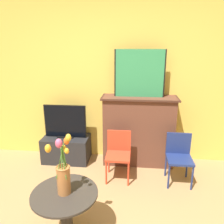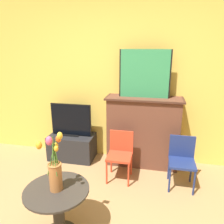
% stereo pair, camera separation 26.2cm
% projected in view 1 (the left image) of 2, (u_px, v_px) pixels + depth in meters
% --- Properties ---
extents(wall_back, '(8.00, 0.06, 2.70)m').
position_uv_depth(wall_back, '(111.00, 76.00, 3.40)').
color(wall_back, '#EAC651').
rests_on(wall_back, ground).
extents(fireplace_mantel, '(1.13, 0.40, 1.08)m').
position_uv_depth(fireplace_mantel, '(138.00, 130.00, 3.38)').
color(fireplace_mantel, brown).
rests_on(fireplace_mantel, ground).
extents(painting, '(0.73, 0.03, 0.68)m').
position_uv_depth(painting, '(140.00, 74.00, 3.14)').
color(painting, black).
rests_on(painting, fireplace_mantel).
extents(tv_stand, '(0.73, 0.43, 0.40)m').
position_uv_depth(tv_stand, '(67.00, 148.00, 3.55)').
color(tv_stand, '#232326').
rests_on(tv_stand, ground).
extents(tv_monitor, '(0.66, 0.12, 0.52)m').
position_uv_depth(tv_monitor, '(65.00, 122.00, 3.42)').
color(tv_monitor, black).
rests_on(tv_monitor, tv_stand).
extents(chair_red, '(0.33, 0.33, 0.67)m').
position_uv_depth(chair_red, '(119.00, 152.00, 3.03)').
color(chair_red, red).
rests_on(chair_red, ground).
extents(chair_blue, '(0.33, 0.33, 0.67)m').
position_uv_depth(chair_blue, '(179.00, 155.00, 2.94)').
color(chair_blue, navy).
rests_on(chair_blue, ground).
extents(side_table, '(0.60, 0.60, 0.53)m').
position_uv_depth(side_table, '(66.00, 209.00, 2.02)').
color(side_table, '#332D28').
rests_on(side_table, ground).
extents(vase_tulips, '(0.20, 0.19, 0.56)m').
position_uv_depth(vase_tulips, '(63.00, 172.00, 1.90)').
color(vase_tulips, '#AD6B38').
rests_on(vase_tulips, side_table).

